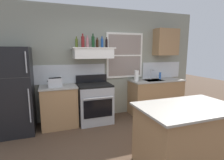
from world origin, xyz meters
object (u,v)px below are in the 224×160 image
Objects in this scene: stove_range at (95,103)px; bottle_olive_oil_square at (77,43)px; toaster at (55,82)px; dish_soap_bottle at (160,76)px; paper_towel_roll at (136,76)px; kitchen_island at (186,136)px; refrigerator at (14,91)px; bottle_dark_green_wine at (93,42)px; bottle_red_label_wine at (83,42)px; bottle_balsamic_dark at (107,43)px; bottle_rose_pink at (87,42)px; bottle_blue_liqueur at (102,43)px; bottle_brown_stout at (97,43)px.

bottle_olive_oil_square is (-0.35, 0.15, 1.38)m from stove_range.
dish_soap_bottle is (2.74, 0.15, -0.01)m from toaster.
paper_towel_roll reaches higher than kitchen_island.
refrigerator is at bearing -172.19° from bottle_olive_oil_square.
bottle_olive_oil_square is at bearing 164.96° from bottle_dark_green_wine.
bottle_red_label_wine is 1.11× the size of paper_towel_roll.
bottle_balsamic_dark is at bearing -0.47° from bottle_olive_oil_square.
bottle_balsamic_dark is (0.58, 0.08, -0.02)m from bottle_red_label_wine.
bottle_rose_pink reaches higher than bottle_blue_liqueur.
bottle_dark_green_wine is at bearing -2.44° from bottle_red_label_wine.
toaster is at bearing -168.93° from bottle_rose_pink.
bottle_olive_oil_square is 1.35× the size of dish_soap_bottle.
bottle_rose_pink is at bearing -179.94° from dish_soap_bottle.
bottle_red_label_wine is at bearing 177.56° from bottle_dark_green_wine.
refrigerator is 9.70× the size of dish_soap_bottle.
stove_range is at bearing -156.97° from bottle_balsamic_dark.
bottle_blue_liqueur reaches higher than stove_range.
bottle_rose_pink is 1.05× the size of bottle_blue_liqueur.
toaster is 1.22× the size of bottle_olive_oil_square.
stove_range is (1.65, 0.02, -0.41)m from refrigerator.
toaster is at bearing -175.34° from bottle_dark_green_wine.
bottle_olive_oil_square is at bearing 179.56° from dish_soap_bottle.
bottle_red_label_wine reaches higher than toaster.
kitchen_island is (1.08, -2.10, -1.41)m from bottle_red_label_wine.
bottle_blue_liqueur is 0.11m from bottle_balsamic_dark.
stove_range is 1.43m from bottle_red_label_wine.
bottle_red_label_wine reaches higher than bottle_olive_oil_square.
refrigerator is 5.88× the size of toaster.
paper_towel_roll is 1.50× the size of dish_soap_bottle.
bottle_dark_green_wine is (1.65, 0.08, 1.00)m from refrigerator.
bottle_balsamic_dark is (1.21, 0.16, 0.84)m from toaster.
bottle_olive_oil_square is 0.80× the size of bottle_dark_green_wine.
paper_towel_roll is (0.76, -0.11, -0.80)m from bottle_balsamic_dark.
bottle_blue_liqueur reaches higher than kitchen_island.
refrigerator reaches higher than dish_soap_bottle.
bottle_blue_liqueur is at bearing 173.13° from paper_towel_roll.
bottle_red_label_wine is (-0.23, 0.07, 1.41)m from stove_range.
bottle_blue_liqueur is at bearing 8.99° from bottle_red_label_wine.
bottle_dark_green_wine is at bearing -34.15° from bottle_rose_pink.
paper_towel_roll is 2.17m from kitchen_island.
refrigerator is at bearing -177.17° from bottle_dark_green_wine.
bottle_brown_stout is (0.24, 0.02, -0.02)m from bottle_rose_pink.
bottle_brown_stout is 0.11m from bottle_blue_liqueur.
dish_soap_bottle is (1.53, -0.01, -0.85)m from bottle_balsamic_dark.
bottle_dark_green_wine is at bearing -141.41° from bottle_brown_stout.
paper_towel_roll is at bearing -8.36° from bottle_balsamic_dark.
dish_soap_bottle is at bearing 2.40° from bottle_dark_green_wine.
dish_soap_bottle is (2.11, 0.07, -0.87)m from bottle_red_label_wine.
stove_range is 1.41m from bottle_rose_pink.
bottle_olive_oil_square is 2.86m from kitchen_island.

